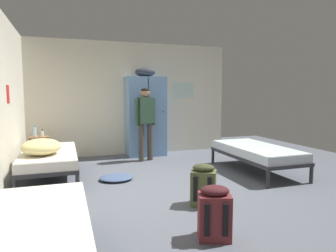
{
  "coord_description": "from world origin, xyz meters",
  "views": [
    {
      "loc": [
        -1.53,
        -4.21,
        1.45
      ],
      "look_at": [
        0.0,
        0.3,
        0.95
      ],
      "focal_mm": 32.44,
      "sensor_mm": 36.0,
      "label": 1
    }
  ],
  "objects_px": {
    "bed_left_rear": "(49,157)",
    "lotion_bottle": "(42,133)",
    "locker_bank": "(146,115)",
    "bed_left_front": "(31,233)",
    "clothes_pile_denim": "(116,178)",
    "water_bottle": "(35,132)",
    "backpack_maroon": "(214,213)",
    "person_traveler": "(145,117)",
    "bedding_heap": "(41,147)",
    "shelf_unit": "(40,147)",
    "backpack_olive": "(204,185)",
    "bed_right": "(256,152)"
  },
  "relations": [
    {
      "from": "lotion_bottle",
      "to": "bedding_heap",
      "type": "bearing_deg",
      "value": -87.06
    },
    {
      "from": "person_traveler",
      "to": "clothes_pile_denim",
      "type": "relative_size",
      "value": 2.79
    },
    {
      "from": "person_traveler",
      "to": "backpack_maroon",
      "type": "relative_size",
      "value": 2.88
    },
    {
      "from": "shelf_unit",
      "to": "water_bottle",
      "type": "height_order",
      "value": "water_bottle"
    },
    {
      "from": "backpack_olive",
      "to": "shelf_unit",
      "type": "bearing_deg",
      "value": 123.95
    },
    {
      "from": "bedding_heap",
      "to": "lotion_bottle",
      "type": "bearing_deg",
      "value": 92.94
    },
    {
      "from": "bed_left_front",
      "to": "person_traveler",
      "type": "distance_m",
      "value": 4.37
    },
    {
      "from": "water_bottle",
      "to": "bedding_heap",
      "type": "bearing_deg",
      "value": -82.04
    },
    {
      "from": "clothes_pile_denim",
      "to": "backpack_olive",
      "type": "bearing_deg",
      "value": -59.47
    },
    {
      "from": "shelf_unit",
      "to": "lotion_bottle",
      "type": "relative_size",
      "value": 3.66
    },
    {
      "from": "bed_left_rear",
      "to": "water_bottle",
      "type": "bearing_deg",
      "value": 103.6
    },
    {
      "from": "locker_bank",
      "to": "bed_left_front",
      "type": "relative_size",
      "value": 1.09
    },
    {
      "from": "bed_left_rear",
      "to": "lotion_bottle",
      "type": "relative_size",
      "value": 12.2
    },
    {
      "from": "bed_left_rear",
      "to": "clothes_pile_denim",
      "type": "height_order",
      "value": "bed_left_rear"
    },
    {
      "from": "bedding_heap",
      "to": "backpack_olive",
      "type": "relative_size",
      "value": 1.3
    },
    {
      "from": "shelf_unit",
      "to": "clothes_pile_denim",
      "type": "distance_m",
      "value": 2.23
    },
    {
      "from": "lotion_bottle",
      "to": "backpack_maroon",
      "type": "relative_size",
      "value": 0.28
    },
    {
      "from": "locker_bank",
      "to": "bed_right",
      "type": "height_order",
      "value": "locker_bank"
    },
    {
      "from": "locker_bank",
      "to": "bed_right",
      "type": "xyz_separation_m",
      "value": [
        1.55,
        -2.18,
        -0.59
      ]
    },
    {
      "from": "bed_left_front",
      "to": "backpack_olive",
      "type": "xyz_separation_m",
      "value": [
        1.97,
        1.04,
        -0.12
      ]
    },
    {
      "from": "bed_left_rear",
      "to": "lotion_bottle",
      "type": "height_order",
      "value": "lotion_bottle"
    },
    {
      "from": "locker_bank",
      "to": "bed_left_rear",
      "type": "height_order",
      "value": "locker_bank"
    },
    {
      "from": "bed_left_front",
      "to": "bed_right",
      "type": "bearing_deg",
      "value": 31.99
    },
    {
      "from": "person_traveler",
      "to": "bedding_heap",
      "type": "bearing_deg",
      "value": -149.77
    },
    {
      "from": "locker_bank",
      "to": "backpack_maroon",
      "type": "relative_size",
      "value": 3.76
    },
    {
      "from": "shelf_unit",
      "to": "person_traveler",
      "type": "distance_m",
      "value": 2.31
    },
    {
      "from": "bedding_heap",
      "to": "water_bottle",
      "type": "relative_size",
      "value": 3.13
    },
    {
      "from": "water_bottle",
      "to": "lotion_bottle",
      "type": "xyz_separation_m",
      "value": [
        0.15,
        -0.06,
        -0.04
      ]
    },
    {
      "from": "locker_bank",
      "to": "lotion_bottle",
      "type": "bearing_deg",
      "value": -176.16
    },
    {
      "from": "bed_left_rear",
      "to": "backpack_olive",
      "type": "relative_size",
      "value": 3.45
    },
    {
      "from": "bed_left_rear",
      "to": "water_bottle",
      "type": "height_order",
      "value": "water_bottle"
    },
    {
      "from": "bed_left_front",
      "to": "backpack_olive",
      "type": "relative_size",
      "value": 3.45
    },
    {
      "from": "bed_left_front",
      "to": "water_bottle",
      "type": "bearing_deg",
      "value": 94.33
    },
    {
      "from": "water_bottle",
      "to": "clothes_pile_denim",
      "type": "xyz_separation_m",
      "value": [
        1.4,
        -1.79,
        -0.63
      ]
    },
    {
      "from": "person_traveler",
      "to": "clothes_pile_denim",
      "type": "xyz_separation_m",
      "value": [
        -0.86,
        -1.31,
        -0.91
      ]
    },
    {
      "from": "bed_left_front",
      "to": "bed_left_rear",
      "type": "bearing_deg",
      "value": 90.0
    },
    {
      "from": "water_bottle",
      "to": "bed_left_rear",
      "type": "bearing_deg",
      "value": -76.4
    },
    {
      "from": "bedding_heap",
      "to": "bed_left_front",
      "type": "bearing_deg",
      "value": -87.92
    },
    {
      "from": "bedding_heap",
      "to": "lotion_bottle",
      "type": "xyz_separation_m",
      "value": [
        -0.08,
        1.6,
        0.02
      ]
    },
    {
      "from": "locker_bank",
      "to": "clothes_pile_denim",
      "type": "bearing_deg",
      "value": -118.21
    },
    {
      "from": "bed_left_rear",
      "to": "person_traveler",
      "type": "distance_m",
      "value": 2.2
    },
    {
      "from": "person_traveler",
      "to": "shelf_unit",
      "type": "bearing_deg",
      "value": 168.06
    },
    {
      "from": "lotion_bottle",
      "to": "backpack_olive",
      "type": "relative_size",
      "value": 0.28
    },
    {
      "from": "water_bottle",
      "to": "backpack_maroon",
      "type": "bearing_deg",
      "value": -64.62
    },
    {
      "from": "locker_bank",
      "to": "bedding_heap",
      "type": "bearing_deg",
      "value": -141.19
    },
    {
      "from": "bedding_heap",
      "to": "backpack_maroon",
      "type": "distance_m",
      "value": 3.12
    },
    {
      "from": "bed_left_front",
      "to": "locker_bank",
      "type": "bearing_deg",
      "value": 64.96
    },
    {
      "from": "locker_bank",
      "to": "bedding_heap",
      "type": "height_order",
      "value": "locker_bank"
    },
    {
      "from": "bed_right",
      "to": "backpack_maroon",
      "type": "relative_size",
      "value": 3.45
    },
    {
      "from": "backpack_maroon",
      "to": "clothes_pile_denim",
      "type": "xyz_separation_m",
      "value": [
        -0.6,
        2.41,
        -0.22
      ]
    }
  ]
}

